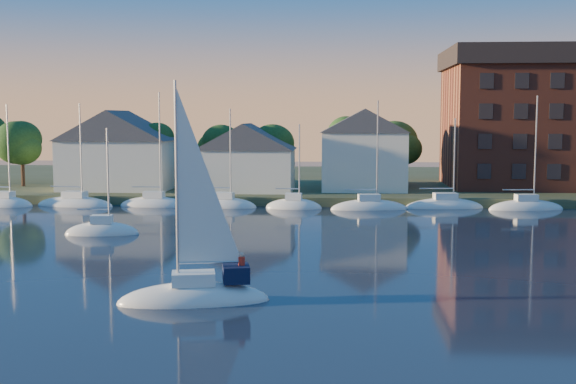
# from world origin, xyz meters

# --- Properties ---
(ground) EXTENTS (260.00, 260.00, 0.00)m
(ground) POSITION_xyz_m (0.00, 0.00, 0.00)
(ground) COLOR black
(ground) RESTS_ON ground
(shoreline_land) EXTENTS (160.00, 50.00, 2.00)m
(shoreline_land) POSITION_xyz_m (0.00, 75.00, 0.00)
(shoreline_land) COLOR #394126
(shoreline_land) RESTS_ON ground
(wooden_dock) EXTENTS (120.00, 3.00, 1.00)m
(wooden_dock) POSITION_xyz_m (0.00, 52.00, 0.00)
(wooden_dock) COLOR brown
(wooden_dock) RESTS_ON ground
(clubhouse_west) EXTENTS (13.65, 9.45, 9.64)m
(clubhouse_west) POSITION_xyz_m (-22.00, 58.00, 5.93)
(clubhouse_west) COLOR silver
(clubhouse_west) RESTS_ON shoreline_land
(clubhouse_centre) EXTENTS (11.55, 8.40, 8.08)m
(clubhouse_centre) POSITION_xyz_m (-6.00, 57.00, 5.13)
(clubhouse_centre) COLOR silver
(clubhouse_centre) RESTS_ON shoreline_land
(clubhouse_east) EXTENTS (10.50, 8.40, 9.80)m
(clubhouse_east) POSITION_xyz_m (8.00, 59.00, 6.00)
(clubhouse_east) COLOR silver
(clubhouse_east) RESTS_ON shoreline_land
(condo_block) EXTENTS (31.00, 17.00, 17.40)m
(condo_block) POSITION_xyz_m (34.00, 64.95, 9.79)
(condo_block) COLOR brown
(condo_block) RESTS_ON shoreline_land
(tree_line) EXTENTS (93.40, 5.40, 8.90)m
(tree_line) POSITION_xyz_m (2.00, 63.00, 7.18)
(tree_line) COLOR #3C281B
(tree_line) RESTS_ON shoreline_land
(moored_fleet) EXTENTS (71.50, 2.40, 12.05)m
(moored_fleet) POSITION_xyz_m (-8.00, 49.00, 0.10)
(moored_fleet) COLOR silver
(moored_fleet) RESTS_ON ground
(hero_sailboat) EXTENTS (8.47, 4.22, 12.86)m
(hero_sailboat) POSITION_xyz_m (-2.55, 8.51, 0.55)
(hero_sailboat) COLOR silver
(hero_sailboat) RESTS_ON ground
(drifting_sailboat_left) EXTENTS (6.42, 2.80, 10.04)m
(drifting_sailboat_left) POSITION_xyz_m (-14.85, 29.92, 0.10)
(drifting_sailboat_left) COLOR silver
(drifting_sailboat_left) RESTS_ON ground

